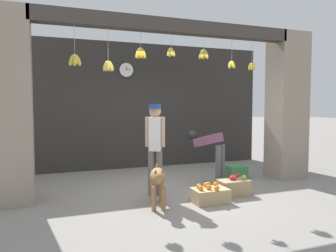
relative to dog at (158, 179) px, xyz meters
name	(u,v)px	position (x,y,z in m)	size (l,w,h in m)	color
ground_plane	(175,192)	(0.57, 0.70, -0.44)	(60.00, 60.00, 0.00)	gray
shop_back_wall	(138,106)	(0.57, 3.23, 1.11)	(6.71, 0.12, 3.09)	#2D2B28
shop_pillar_left	(8,107)	(-2.14, 1.00, 1.11)	(0.70, 0.60, 3.09)	gray
shop_pillar_right	(287,106)	(3.27, 1.00, 1.11)	(0.70, 0.60, 3.09)	gray
storefront_awning	(172,29)	(0.54, 0.82, 2.48)	(4.81, 0.31, 0.97)	#3D3833
dog	(158,179)	(0.00, 0.00, 0.00)	(0.39, 0.85, 0.65)	#9E7042
shopkeeper	(155,142)	(0.16, 0.63, 0.49)	(0.31, 0.30, 1.59)	#6B665B
worker_stooping	(210,149)	(1.43, 0.99, 0.26)	(0.54, 0.75, 1.05)	#56565B
fruit_crate_oranges	(210,195)	(0.85, -0.08, -0.31)	(0.57, 0.38, 0.31)	tan
fruit_crate_apples	(233,187)	(1.44, 0.17, -0.29)	(0.53, 0.35, 0.35)	tan
produce_box_green	(235,172)	(2.19, 1.29, -0.30)	(0.41, 0.37, 0.28)	#42844C
water_bottle	(205,188)	(0.99, 0.35, -0.33)	(0.08, 0.08, 0.24)	#2D60AD
wall_clock	(126,70)	(0.27, 3.15, 1.98)	(0.35, 0.03, 0.35)	black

